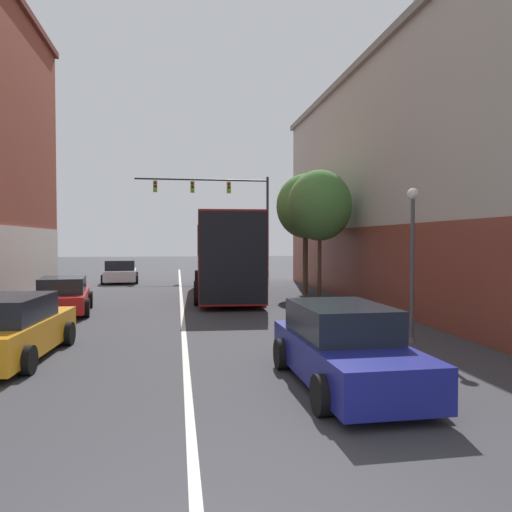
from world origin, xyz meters
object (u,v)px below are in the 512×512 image
bus (225,251)px  street_tree_near (305,207)px  parked_car_left_near (9,330)px  parked_car_left_far (120,272)px  parked_car_left_mid (63,296)px  street_tree_far (320,206)px  traffic_signal_gantry (225,202)px  street_lamp (412,256)px  hatchback_foreground (344,348)px

bus → street_tree_near: 4.53m
bus → parked_car_left_near: size_ratio=2.53×
bus → parked_car_left_near: bearing=156.3°
parked_car_left_near → street_tree_near: 16.11m
parked_car_left_far → parked_car_left_mid: bearing=173.4°
parked_car_left_mid → street_tree_far: size_ratio=0.76×
bus → traffic_signal_gantry: 12.29m
bus → street_lamp: (3.75, -11.76, 0.13)m
hatchback_foreground → street_lamp: street_lamp is taller
bus → parked_car_left_near: (-5.94, -12.19, -1.44)m
street_tree_far → bus: bearing=139.2°
parked_car_left_mid → parked_car_left_far: size_ratio=1.00×
parked_car_left_mid → traffic_signal_gantry: 19.02m
traffic_signal_gantry → street_tree_near: bearing=-76.6°
street_lamp → street_tree_near: (0.22, 11.74, 2.06)m
hatchback_foreground → street_tree_near: 15.94m
parked_car_left_mid → parked_car_left_far: parked_car_left_far is taller
street_tree_far → parked_car_left_near: bearing=-137.3°
bus → hatchback_foreground: bearing=-175.0°
street_lamp → street_tree_far: street_tree_far is taller
street_lamp → hatchback_foreground: bearing=-131.2°
street_lamp → street_tree_near: bearing=88.9°
hatchback_foreground → street_tree_far: bearing=-15.1°
bus → street_tree_far: 5.35m
parked_car_left_far → street_tree_far: bearing=-144.8°
street_tree_near → parked_car_left_near: bearing=-129.2°
traffic_signal_gantry → street_lamp: (2.59, -23.55, -3.17)m
hatchback_foreground → parked_car_left_mid: hatchback_foreground is taller
parked_car_left_mid → parked_car_left_far: bearing=-9.2°
hatchback_foreground → parked_car_left_mid: 12.39m
parked_car_left_near → traffic_signal_gantry: size_ratio=0.49×
bus → hatchback_foreground: (0.73, -15.21, -1.43)m
parked_car_left_mid → traffic_signal_gantry: bearing=-30.9°
street_lamp → street_tree_far: 8.73m
bus → traffic_signal_gantry: bearing=-3.3°
street_lamp → parked_car_left_far: bearing=115.4°
traffic_signal_gantry → street_tree_near: 12.19m
street_tree_far → street_tree_near: bearing=86.2°
hatchback_foreground → street_tree_far: street_tree_far is taller
bus → parked_car_left_mid: 8.23m
parked_car_left_near → street_lamp: 9.83m
bus → street_tree_far: street_tree_far is taller
bus → parked_car_left_mid: bearing=130.7°
parked_car_left_far → traffic_signal_gantry: traffic_signal_gantry is taller
street_lamp → street_tree_near: 11.92m
street_tree_near → parked_car_left_far: bearing=139.4°
bus → traffic_signal_gantry: (1.16, 11.78, 3.31)m
parked_car_left_far → street_tree_far: 15.40m
parked_car_left_far → street_lamp: size_ratio=1.07×
parked_car_left_near → street_tree_near: street_tree_near is taller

